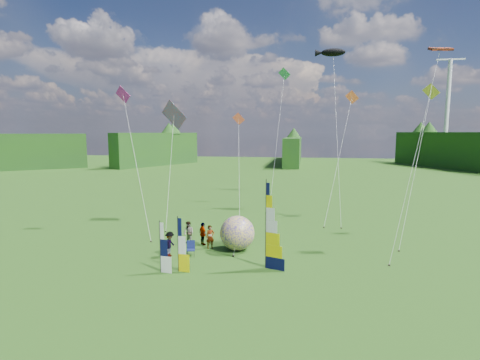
% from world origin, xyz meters
% --- Properties ---
extents(ground, '(220.00, 220.00, 0.00)m').
position_xyz_m(ground, '(0.00, 0.00, 0.00)').
color(ground, '#26491B').
rests_on(ground, ground).
extents(treeline_ring, '(210.00, 210.00, 8.00)m').
position_xyz_m(treeline_ring, '(0.00, 0.00, 4.00)').
color(treeline_ring, '#1F4C10').
rests_on(treeline_ring, ground).
extents(turbine_right, '(8.00, 1.20, 30.00)m').
position_xyz_m(turbine_right, '(45.00, 102.00, 15.00)').
color(turbine_right, silver).
rests_on(turbine_right, ground).
extents(feather_banner_main, '(1.44, 0.59, 5.56)m').
position_xyz_m(feather_banner_main, '(0.91, 2.58, 2.78)').
color(feather_banner_main, '#080C35').
rests_on(feather_banner_main, ground).
extents(side_banner_left, '(0.96, 0.21, 3.43)m').
position_xyz_m(side_banner_left, '(-4.41, 1.05, 1.72)').
color(side_banner_left, '#E0D000').
rests_on(side_banner_left, ground).
extents(side_banner_far, '(0.95, 0.23, 3.19)m').
position_xyz_m(side_banner_far, '(-5.46, 0.72, 1.60)').
color(side_banner_far, white).
rests_on(side_banner_far, ground).
extents(bol_inflatable, '(2.97, 2.97, 2.57)m').
position_xyz_m(bol_inflatable, '(-1.54, 5.93, 1.28)').
color(bol_inflatable, '#25148F').
rests_on(bol_inflatable, ground).
extents(spectator_a, '(0.77, 0.70, 1.77)m').
position_xyz_m(spectator_a, '(-3.62, 5.97, 0.88)').
color(spectator_a, '#66594C').
rests_on(spectator_a, ground).
extents(spectator_b, '(0.97, 0.79, 1.80)m').
position_xyz_m(spectator_b, '(-5.54, 6.72, 0.90)').
color(spectator_b, '#66594C').
rests_on(spectator_b, ground).
extents(spectator_c, '(0.54, 1.19, 1.79)m').
position_xyz_m(spectator_c, '(-5.95, 3.68, 0.89)').
color(spectator_c, '#66594C').
rests_on(spectator_c, ground).
extents(spectator_d, '(1.02, 1.06, 1.78)m').
position_xyz_m(spectator_d, '(-4.38, 6.69, 0.89)').
color(spectator_d, '#66594C').
rests_on(spectator_d, ground).
extents(camp_chair, '(0.77, 0.77, 1.08)m').
position_xyz_m(camp_chair, '(-4.51, 3.97, 0.54)').
color(camp_chair, '#0E1543').
rests_on(camp_chair, ground).
extents(kite_whale, '(7.77, 15.54, 19.49)m').
position_xyz_m(kite_whale, '(6.46, 19.65, 9.75)').
color(kite_whale, black).
rests_on(kite_whale, ground).
extents(kite_rainbow_delta, '(9.64, 13.06, 12.98)m').
position_xyz_m(kite_rainbow_delta, '(-9.29, 13.07, 6.49)').
color(kite_rainbow_delta, red).
rests_on(kite_rainbow_delta, ground).
extents(kite_parafoil, '(7.50, 9.43, 16.47)m').
position_xyz_m(kite_parafoil, '(10.98, 7.43, 8.23)').
color(kite_parafoil, '#BA3317').
rests_on(kite_parafoil, ground).
extents(small_kite_red, '(6.48, 11.19, 11.28)m').
position_xyz_m(small_kite_red, '(-3.16, 15.92, 5.64)').
color(small_kite_red, '#D34F32').
rests_on(small_kite_red, ground).
extents(small_kite_orange, '(6.02, 11.30, 13.69)m').
position_xyz_m(small_kite_orange, '(6.65, 17.97, 6.85)').
color(small_kite_orange, '#FF6631').
rests_on(small_kite_orange, ground).
extents(small_kite_yellow, '(8.26, 11.31, 13.44)m').
position_xyz_m(small_kite_yellow, '(12.16, 11.53, 6.72)').
color(small_kite_yellow, yellow).
rests_on(small_kite_yellow, ground).
extents(small_kite_pink, '(9.11, 9.76, 13.51)m').
position_xyz_m(small_kite_pink, '(-11.06, 9.56, 6.75)').
color(small_kite_pink, '#CA2896').
rests_on(small_kite_pink, ground).
extents(small_kite_green, '(5.01, 13.80, 17.48)m').
position_xyz_m(small_kite_green, '(0.04, 23.74, 8.74)').
color(small_kite_green, green).
rests_on(small_kite_green, ground).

